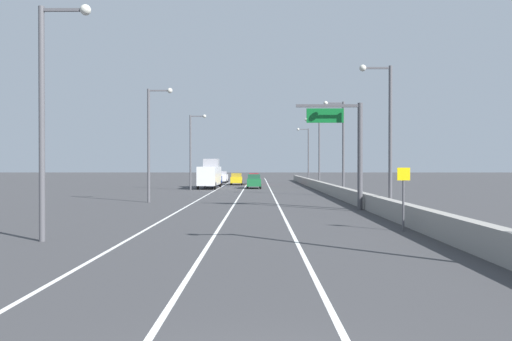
{
  "coord_description": "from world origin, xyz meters",
  "views": [
    {
      "loc": [
        -0.05,
        -6.1,
        3.09
      ],
      "look_at": [
        -0.34,
        52.19,
        2.54
      ],
      "focal_mm": 35.03,
      "sensor_mm": 36.0,
      "label": 1
    }
  ],
  "objects": [
    {
      "name": "ground_plane",
      "position": [
        0.0,
        64.0,
        0.0
      ],
      "size": [
        320.0,
        320.0,
        0.0
      ],
      "primitive_type": "plane",
      "color": "#38383A"
    },
    {
      "name": "lane_stripe_left",
      "position": [
        -5.5,
        55.0,
        0.0
      ],
      "size": [
        0.16,
        130.0,
        0.0
      ],
      "primitive_type": "cube",
      "color": "silver",
      "rests_on": "ground_plane"
    },
    {
      "name": "lane_stripe_center",
      "position": [
        -2.0,
        55.0,
        0.0
      ],
      "size": [
        0.16,
        130.0,
        0.0
      ],
      "primitive_type": "cube",
      "color": "silver",
      "rests_on": "ground_plane"
    },
    {
      "name": "lane_stripe_right",
      "position": [
        1.5,
        55.0,
        0.0
      ],
      "size": [
        0.16,
        130.0,
        0.0
      ],
      "primitive_type": "cube",
      "color": "silver",
      "rests_on": "ground_plane"
    },
    {
      "name": "jersey_barrier_right",
      "position": [
        7.69,
        40.0,
        0.55
      ],
      "size": [
        0.6,
        120.0,
        1.1
      ],
      "primitive_type": "cube",
      "color": "gray",
      "rests_on": "ground_plane"
    },
    {
      "name": "overhead_sign_gantry",
      "position": [
        6.34,
        28.93,
        4.73
      ],
      "size": [
        4.68,
        0.36,
        7.5
      ],
      "color": "#47474C",
      "rests_on": "ground_plane"
    },
    {
      "name": "speed_advisory_sign",
      "position": [
        6.79,
        17.42,
        1.76
      ],
      "size": [
        0.6,
        0.11,
        3.0
      ],
      "color": "#4C4C51",
      "rests_on": "ground_plane"
    },
    {
      "name": "lamp_post_right_second",
      "position": [
        8.24,
        26.3,
        5.57
      ],
      "size": [
        2.14,
        0.44,
        9.65
      ],
      "color": "#4C4C51",
      "rests_on": "ground_plane"
    },
    {
      "name": "lamp_post_right_third",
      "position": [
        8.28,
        44.41,
        5.57
      ],
      "size": [
        2.14,
        0.44,
        9.65
      ],
      "color": "#4C4C51",
      "rests_on": "ground_plane"
    },
    {
      "name": "lamp_post_right_fourth",
      "position": [
        8.05,
        62.53,
        5.57
      ],
      "size": [
        2.14,
        0.44,
        9.65
      ],
      "color": "#4C4C51",
      "rests_on": "ground_plane"
    },
    {
      "name": "lamp_post_right_fifth",
      "position": [
        8.37,
        80.64,
        5.57
      ],
      "size": [
        2.14,
        0.44,
        9.65
      ],
      "color": "#4C4C51",
      "rests_on": "ground_plane"
    },
    {
      "name": "lamp_post_left_near",
      "position": [
        -8.61,
        14.18,
        5.57
      ],
      "size": [
        2.14,
        0.44,
        9.65
      ],
      "color": "#4C4C51",
      "rests_on": "ground_plane"
    },
    {
      "name": "lamp_post_left_mid",
      "position": [
        -9.06,
        35.92,
        5.57
      ],
      "size": [
        2.14,
        0.44,
        9.65
      ],
      "color": "#4C4C51",
      "rests_on": "ground_plane"
    },
    {
      "name": "lamp_post_left_far",
      "position": [
        -8.49,
        57.66,
        5.57
      ],
      "size": [
        2.14,
        0.44,
        9.65
      ],
      "color": "#4C4C51",
      "rests_on": "ground_plane"
    },
    {
      "name": "car_yellow_0",
      "position": [
        -3.62,
        74.58,
        0.95
      ],
      "size": [
        1.97,
        4.48,
        1.9
      ],
      "color": "gold",
      "rests_on": "ground_plane"
    },
    {
      "name": "car_red_1",
      "position": [
        -0.79,
        76.71,
        0.93
      ],
      "size": [
        1.8,
        4.68,
        1.86
      ],
      "color": "red",
      "rests_on": "ground_plane"
    },
    {
      "name": "car_white_2",
      "position": [
        -6.65,
        84.8,
        1.04
      ],
      "size": [
        1.91,
        4.45,
        2.1
      ],
      "color": "white",
      "rests_on": "ground_plane"
    },
    {
      "name": "car_blue_3",
      "position": [
        -6.72,
        71.43,
        1.03
      ],
      "size": [
        2.04,
        4.24,
        2.07
      ],
      "color": "#1E389E",
      "rests_on": "ground_plane"
    },
    {
      "name": "car_green_4",
      "position": [
        -0.67,
        61.98,
        0.97
      ],
      "size": [
        1.99,
        4.65,
        1.94
      ],
      "color": "#196033",
      "rests_on": "ground_plane"
    },
    {
      "name": "box_truck",
      "position": [
        -6.75,
        62.4,
        1.85
      ],
      "size": [
        2.53,
        9.48,
        4.06
      ],
      "color": "silver",
      "rests_on": "ground_plane"
    }
  ]
}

